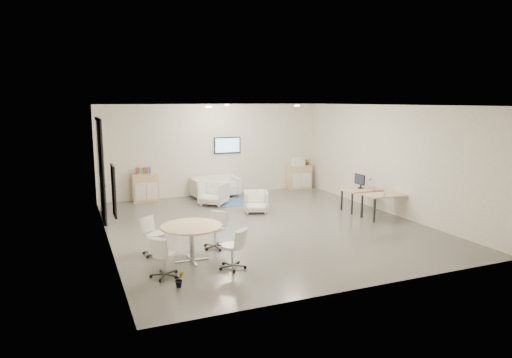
{
  "coord_description": "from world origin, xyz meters",
  "views": [
    {
      "loc": [
        -4.77,
        -10.89,
        3.32
      ],
      "look_at": [
        -0.08,
        0.4,
        1.21
      ],
      "focal_mm": 32.0,
      "sensor_mm": 36.0,
      "label": 1
    }
  ],
  "objects_px": {
    "armchair_left": "(213,192)",
    "desk_rear": "(364,191)",
    "sideboard_right": "(299,177)",
    "armchair_right": "(256,201)",
    "desk_front": "(387,197)",
    "loveseat": "(215,187)",
    "round_table": "(192,229)",
    "sideboard_left": "(145,188)"
  },
  "relations": [
    {
      "from": "armchair_left",
      "to": "desk_rear",
      "type": "relative_size",
      "value": 0.62
    },
    {
      "from": "sideboard_right",
      "to": "desk_rear",
      "type": "relative_size",
      "value": 0.69
    },
    {
      "from": "armchair_right",
      "to": "desk_rear",
      "type": "xyz_separation_m",
      "value": [
        3.12,
        -1.03,
        0.24
      ]
    },
    {
      "from": "desk_rear",
      "to": "armchair_right",
      "type": "bearing_deg",
      "value": 158.59
    },
    {
      "from": "armchair_left",
      "to": "armchair_right",
      "type": "xyz_separation_m",
      "value": [
        0.88,
        -1.46,
        -0.05
      ]
    },
    {
      "from": "desk_rear",
      "to": "desk_front",
      "type": "distance_m",
      "value": 1.01
    },
    {
      "from": "sideboard_right",
      "to": "loveseat",
      "type": "distance_m",
      "value": 3.41
    },
    {
      "from": "round_table",
      "to": "armchair_left",
      "type": "bearing_deg",
      "value": 67.83
    },
    {
      "from": "sideboard_right",
      "to": "desk_front",
      "type": "relative_size",
      "value": 0.65
    },
    {
      "from": "armchair_left",
      "to": "armchair_right",
      "type": "relative_size",
      "value": 1.13
    },
    {
      "from": "round_table",
      "to": "loveseat",
      "type": "bearing_deg",
      "value": 68.32
    },
    {
      "from": "armchair_left",
      "to": "desk_front",
      "type": "bearing_deg",
      "value": -0.57
    },
    {
      "from": "armchair_left",
      "to": "sideboard_left",
      "type": "bearing_deg",
      "value": -174.93
    },
    {
      "from": "sideboard_left",
      "to": "sideboard_right",
      "type": "xyz_separation_m",
      "value": [
        5.77,
        -0.0,
        -0.02
      ]
    },
    {
      "from": "loveseat",
      "to": "armchair_right",
      "type": "relative_size",
      "value": 2.33
    },
    {
      "from": "armchair_right",
      "to": "desk_front",
      "type": "relative_size",
      "value": 0.52
    },
    {
      "from": "armchair_right",
      "to": "round_table",
      "type": "relative_size",
      "value": 0.56
    },
    {
      "from": "sideboard_right",
      "to": "armchair_left",
      "type": "distance_m",
      "value": 4.06
    },
    {
      "from": "armchair_left",
      "to": "desk_rear",
      "type": "bearing_deg",
      "value": 8.27
    },
    {
      "from": "sideboard_right",
      "to": "armchair_left",
      "type": "height_order",
      "value": "sideboard_right"
    },
    {
      "from": "desk_rear",
      "to": "armchair_left",
      "type": "bearing_deg",
      "value": 144.97
    },
    {
      "from": "sideboard_left",
      "to": "armchair_right",
      "type": "relative_size",
      "value": 1.3
    },
    {
      "from": "loveseat",
      "to": "armchair_right",
      "type": "bearing_deg",
      "value": -84.58
    },
    {
      "from": "loveseat",
      "to": "sideboard_right",
      "type": "bearing_deg",
      "value": -1.42
    },
    {
      "from": "sideboard_left",
      "to": "sideboard_right",
      "type": "bearing_deg",
      "value": -0.03
    },
    {
      "from": "sideboard_right",
      "to": "desk_rear",
      "type": "xyz_separation_m",
      "value": [
        0.17,
        -3.85,
        0.15
      ]
    },
    {
      "from": "round_table",
      "to": "sideboard_right",
      "type": "bearing_deg",
      "value": 46.95
    },
    {
      "from": "armchair_left",
      "to": "desk_front",
      "type": "xyz_separation_m",
      "value": [
        4.06,
        -3.5,
        0.22
      ]
    },
    {
      "from": "sideboard_right",
      "to": "desk_front",
      "type": "height_order",
      "value": "sideboard_right"
    },
    {
      "from": "sideboard_left",
      "to": "armchair_left",
      "type": "relative_size",
      "value": 1.14
    },
    {
      "from": "desk_rear",
      "to": "desk_front",
      "type": "height_order",
      "value": "desk_front"
    },
    {
      "from": "armchair_right",
      "to": "round_table",
      "type": "bearing_deg",
      "value": -110.85
    },
    {
      "from": "armchair_left",
      "to": "round_table",
      "type": "bearing_deg",
      "value": -71.96
    },
    {
      "from": "armchair_right",
      "to": "round_table",
      "type": "height_order",
      "value": "round_table"
    },
    {
      "from": "sideboard_left",
      "to": "armchair_right",
      "type": "height_order",
      "value": "sideboard_left"
    },
    {
      "from": "sideboard_right",
      "to": "desk_front",
      "type": "xyz_separation_m",
      "value": [
        0.23,
        -4.86,
        0.18
      ]
    },
    {
      "from": "loveseat",
      "to": "desk_rear",
      "type": "xyz_separation_m",
      "value": [
        3.57,
        -3.69,
        0.27
      ]
    },
    {
      "from": "loveseat",
      "to": "desk_front",
      "type": "distance_m",
      "value": 5.94
    },
    {
      "from": "sideboard_left",
      "to": "sideboard_right",
      "type": "height_order",
      "value": "sideboard_left"
    },
    {
      "from": "desk_front",
      "to": "armchair_right",
      "type": "bearing_deg",
      "value": 151.91
    },
    {
      "from": "sideboard_left",
      "to": "round_table",
      "type": "bearing_deg",
      "value": -90.38
    },
    {
      "from": "desk_rear",
      "to": "round_table",
      "type": "height_order",
      "value": "round_table"
    }
  ]
}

